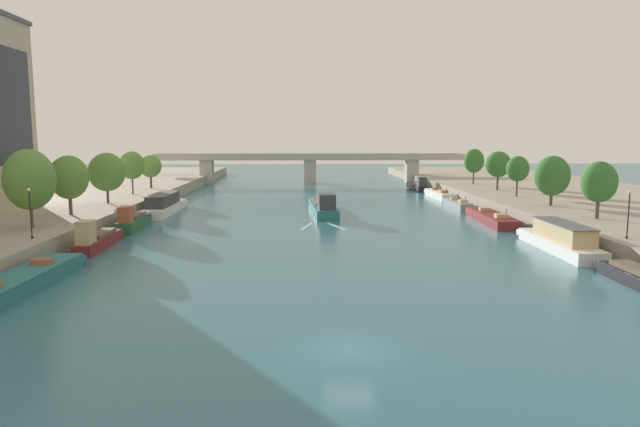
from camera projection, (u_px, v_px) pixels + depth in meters
name	position (u px, v px, depth m)	size (l,w,h in m)	color
ground_plane	(349.00, 350.00, 28.36)	(400.00, 400.00, 0.00)	#2D6070
quay_left	(25.00, 205.00, 81.18)	(36.00, 170.00, 1.93)	gray
quay_right	(597.00, 202.00, 84.22)	(36.00, 170.00, 1.93)	gray
barge_midriver	(323.00, 206.00, 79.24)	(3.77, 17.41, 3.24)	#23666B
wake_behind_barge	(322.00, 226.00, 67.61)	(5.59, 6.04, 0.03)	#A0CCD6
moored_boat_left_gap_after	(21.00, 281.00, 39.61)	(3.40, 15.57, 2.24)	#23666B
moored_boat_left_far	(97.00, 239.00, 53.97)	(1.97, 10.86, 3.15)	maroon
moored_boat_left_downstream	(133.00, 221.00, 65.69)	(2.15, 10.32, 3.02)	#235633
moored_boat_left_midway	(164.00, 205.00, 79.75)	(3.14, 16.75, 2.81)	silver
moored_boat_right_lone	(560.00, 239.00, 52.71)	(3.09, 14.44, 2.79)	silver
moored_boat_right_gap_after	(491.00, 218.00, 70.83)	(3.34, 14.72, 2.24)	maroon
moored_boat_right_end	(457.00, 204.00, 85.46)	(2.17, 10.25, 2.18)	gray
moored_boat_right_second	(438.00, 194.00, 99.50)	(2.35, 13.07, 2.32)	silver
moored_boat_right_far	(418.00, 186.00, 113.80)	(2.40, 11.60, 2.93)	black
tree_left_third	(29.00, 180.00, 53.89)	(4.75, 4.75, 7.59)	brown
tree_left_midway	(69.00, 177.00, 63.16)	(4.23, 4.23, 6.71)	brown
tree_left_by_lamp	(107.00, 172.00, 74.19)	(4.78, 4.78, 6.72)	brown
tree_left_far	(132.00, 165.00, 86.25)	(3.87, 3.87, 6.57)	brown
tree_left_end_of_row	(150.00, 166.00, 96.83)	(3.72, 3.72, 5.69)	brown
tree_right_end_of_row	(599.00, 182.00, 60.20)	(3.73, 3.73, 6.16)	brown
tree_right_midway	(552.00, 176.00, 71.78)	(4.41, 4.41, 6.38)	brown
tree_right_by_lamp	(518.00, 169.00, 82.68)	(3.28, 3.28, 5.98)	brown
tree_right_nearest	(498.00, 164.00, 93.05)	(4.15, 4.15, 6.42)	brown
tree_right_distant	(474.00, 161.00, 104.84)	(3.69, 3.69, 6.58)	brown
lamppost_left_bank	(30.00, 211.00, 48.39)	(0.28, 0.28, 4.38)	black
lamppost_right_bank	(629.00, 212.00, 48.37)	(0.28, 0.28, 4.16)	black
bridge_far	(310.00, 164.00, 131.61)	(71.88, 4.40, 6.87)	#ADA899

